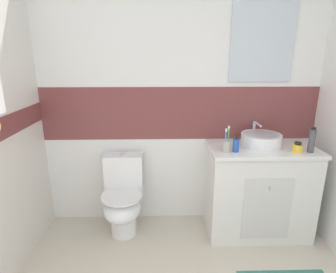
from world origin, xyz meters
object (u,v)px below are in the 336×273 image
object	(u,v)px
shampoo_bottle_tall	(312,140)
hair_gel_jar	(297,148)
sink_basin	(261,139)
toothbrush_cup	(226,145)
soap_dispenser	(236,145)
toilet	(123,198)

from	to	relation	value
shampoo_bottle_tall	hair_gel_jar	distance (m)	0.13
sink_basin	hair_gel_jar	size ratio (longest dim) A/B	4.56
toothbrush_cup	hair_gel_jar	size ratio (longest dim) A/B	2.56
hair_gel_jar	sink_basin	bearing A→B (deg)	146.62
shampoo_bottle_tall	hair_gel_jar	size ratio (longest dim) A/B	2.51
toothbrush_cup	soap_dispenser	xyz separation A→B (m)	(0.08, -0.00, -0.00)
sink_basin	soap_dispenser	world-z (taller)	sink_basin
toilet	hair_gel_jar	world-z (taller)	hair_gel_jar
hair_gel_jar	toilet	bearing A→B (deg)	174.18
toothbrush_cup	soap_dispenser	world-z (taller)	toothbrush_cup
toilet	shampoo_bottle_tall	world-z (taller)	shampoo_bottle_tall
soap_dispenser	toilet	bearing A→B (deg)	172.44
sink_basin	shampoo_bottle_tall	world-z (taller)	shampoo_bottle_tall
shampoo_bottle_tall	toilet	bearing A→B (deg)	174.23
toilet	soap_dispenser	size ratio (longest dim) A/B	5.02
soap_dispenser	shampoo_bottle_tall	world-z (taller)	shampoo_bottle_tall
toothbrush_cup	shampoo_bottle_tall	xyz separation A→B (m)	(0.70, -0.03, 0.05)
shampoo_bottle_tall	toothbrush_cup	bearing A→B (deg)	177.36
soap_dispenser	shampoo_bottle_tall	distance (m)	0.62
soap_dispenser	hair_gel_jar	world-z (taller)	soap_dispenser
toilet	shampoo_bottle_tall	size ratio (longest dim) A/B	3.45
toothbrush_cup	hair_gel_jar	world-z (taller)	toothbrush_cup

